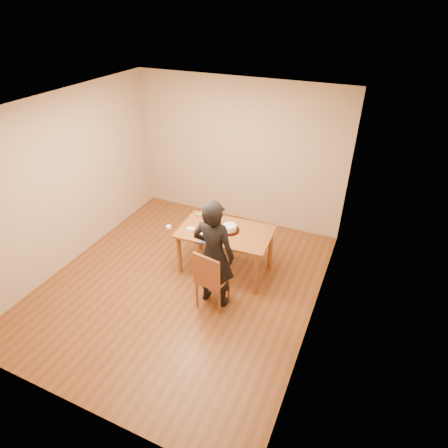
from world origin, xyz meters
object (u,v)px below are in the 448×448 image
at_px(dining_chair, 213,278).
at_px(cake, 230,228).
at_px(person, 214,255).
at_px(dining_table, 225,232).
at_px(cake_plate, 230,230).

relative_size(dining_chair, cake, 1.87).
xyz_separation_m(dining_chair, person, (0.00, 0.05, 0.38)).
bearing_deg(person, cake, -83.06).
xyz_separation_m(dining_table, cake_plate, (0.06, 0.03, 0.03)).
bearing_deg(dining_table, cake_plate, 19.70).
relative_size(dining_table, cake, 6.59).
bearing_deg(cake, dining_table, -156.76).
bearing_deg(person, cake_plate, -83.06).
bearing_deg(cake, dining_chair, -83.57).
bearing_deg(person, dining_table, -78.26).
bearing_deg(dining_chair, dining_table, 110.40).
bearing_deg(person, dining_chair, 90.13).
relative_size(dining_chair, cake_plate, 1.33).
bearing_deg(cake, person, -83.19).
height_order(dining_chair, cake_plate, cake_plate).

